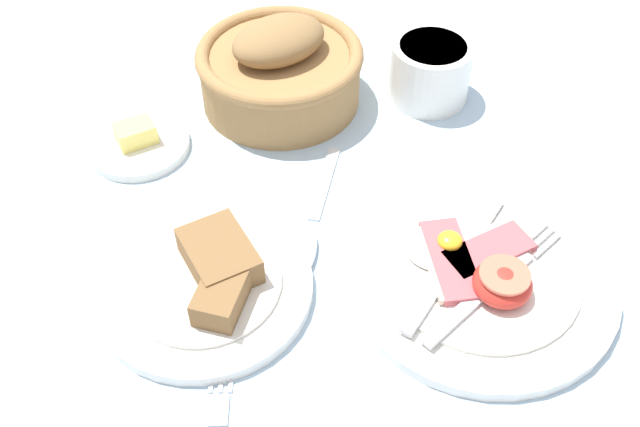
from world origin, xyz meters
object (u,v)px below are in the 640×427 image
object	(u,v)px
sugar_cup	(430,70)
teaspoon_by_saucer	(308,235)
bread_basket	(280,69)
butter_dish	(138,142)
breakfast_plate	(480,274)
bread_plate	(208,282)

from	to	relation	value
sugar_cup	teaspoon_by_saucer	distance (m)	0.26
sugar_cup	teaspoon_by_saucer	bearing A→B (deg)	-137.68
sugar_cup	bread_basket	xyz separation A→B (m)	(-0.16, 0.04, 0.01)
bread_basket	butter_dish	xyz separation A→B (m)	(-0.17, -0.04, -0.04)
butter_dish	teaspoon_by_saucer	distance (m)	0.23
butter_dish	teaspoon_by_saucer	bearing A→B (deg)	-51.38
breakfast_plate	bread_plate	world-z (taller)	bread_plate
bread_plate	sugar_cup	world-z (taller)	sugar_cup
butter_dish	teaspoon_by_saucer	world-z (taller)	butter_dish
sugar_cup	butter_dish	size ratio (longest dim) A/B	0.83
breakfast_plate	bread_plate	size ratio (longest dim) A/B	1.26
breakfast_plate	bread_basket	size ratio (longest dim) A/B	1.33
breakfast_plate	bread_plate	distance (m)	0.24
breakfast_plate	bread_basket	xyz separation A→B (m)	(-0.11, 0.31, 0.03)
breakfast_plate	butter_dish	xyz separation A→B (m)	(-0.28, 0.27, -0.00)
breakfast_plate	teaspoon_by_saucer	size ratio (longest dim) A/B	1.38
bread_plate	butter_dish	xyz separation A→B (m)	(-0.04, 0.21, -0.00)
bread_plate	teaspoon_by_saucer	xyz separation A→B (m)	(0.10, 0.04, -0.01)
bread_plate	bread_basket	distance (m)	0.28
breakfast_plate	sugar_cup	world-z (taller)	sugar_cup
bread_plate	teaspoon_by_saucer	bearing A→B (deg)	19.21
breakfast_plate	butter_dish	world-z (taller)	breakfast_plate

